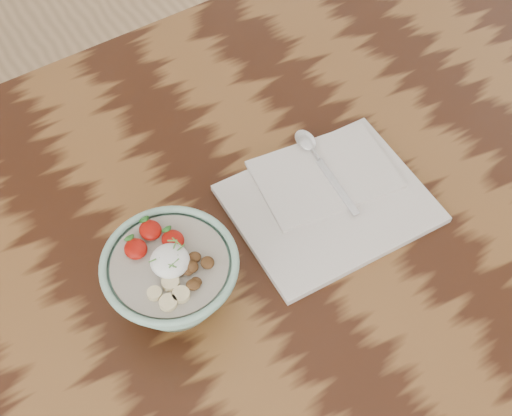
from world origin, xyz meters
The scene contains 4 objects.
table centered at (0.00, 0.00, 65.70)cm, with size 160.00×90.00×75.00cm.
breakfast_bowl centered at (-13.16, -4.76, 80.73)cm, with size 16.85×16.85×11.32cm.
napkin centered at (12.85, -2.29, 75.69)cm, with size 27.65×23.56×1.64cm.
spoon centered at (15.18, 4.95, 77.01)cm, with size 3.73×17.14×0.89cm.
Camera 1 is at (-27.65, -47.16, 157.60)cm, focal length 50.00 mm.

